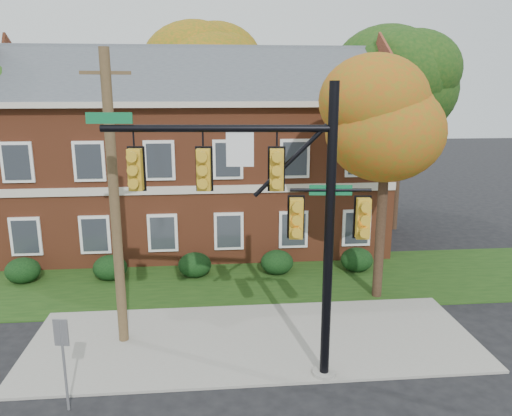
{
  "coord_description": "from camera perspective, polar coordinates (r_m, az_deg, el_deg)",
  "views": [
    {
      "loc": [
        -1.26,
        -13.29,
        7.89
      ],
      "look_at": [
        0.25,
        3.0,
        3.86
      ],
      "focal_mm": 35.0,
      "sensor_mm": 36.0,
      "label": 1
    }
  ],
  "objects": [
    {
      "name": "grass_strip",
      "position": [
        20.88,
        -1.47,
        -8.31
      ],
      "size": [
        30.0,
        6.0,
        0.04
      ],
      "primitive_type": "cube",
      "color": "#193811",
      "rests_on": "ground"
    },
    {
      "name": "sign_post",
      "position": [
        13.4,
        -21.22,
        -14.82
      ],
      "size": [
        0.36,
        0.1,
        2.46
      ],
      "rotation": [
        0.0,
        0.0,
        -0.17
      ],
      "color": "slate",
      "rests_on": "ground"
    },
    {
      "name": "apartment_building",
      "position": [
        25.42,
        -6.99,
        7.19
      ],
      "size": [
        18.8,
        8.8,
        9.74
      ],
      "color": "brown",
      "rests_on": "ground"
    },
    {
      "name": "hedge_far_right",
      "position": [
        22.21,
        11.45,
        -5.81
      ],
      "size": [
        1.4,
        1.26,
        1.05
      ],
      "primitive_type": "ellipsoid",
      "color": "black",
      "rests_on": "ground"
    },
    {
      "name": "traffic_signal",
      "position": [
        12.69,
        2.04,
        0.52
      ],
      "size": [
        7.15,
        1.0,
        8.0
      ],
      "rotation": [
        0.0,
        0.0,
        -0.1
      ],
      "color": "gray",
      "rests_on": "ground"
    },
    {
      "name": "tree_near_right",
      "position": [
        18.38,
        15.58,
        9.54
      ],
      "size": [
        4.5,
        4.25,
        8.58
      ],
      "color": "black",
      "rests_on": "ground"
    },
    {
      "name": "ground",
      "position": [
        15.51,
        0.1,
        -16.73
      ],
      "size": [
        120.0,
        120.0,
        0.0
      ],
      "primitive_type": "plane",
      "color": "black",
      "rests_on": "ground"
    },
    {
      "name": "tree_right_rear",
      "position": [
        28.17,
        17.26,
        13.72
      ],
      "size": [
        6.3,
        5.95,
        10.62
      ],
      "color": "black",
      "rests_on": "ground"
    },
    {
      "name": "utility_pole",
      "position": [
        15.28,
        -15.86,
        0.59
      ],
      "size": [
        1.38,
        0.39,
        8.92
      ],
      "rotation": [
        0.0,
        0.0,
        0.21
      ],
      "color": "#503D25",
      "rests_on": "ground"
    },
    {
      "name": "hedge_far_left",
      "position": [
        22.67,
        -25.1,
        -6.48
      ],
      "size": [
        1.4,
        1.26,
        1.05
      ],
      "primitive_type": "ellipsoid",
      "color": "black",
      "rests_on": "ground"
    },
    {
      "name": "hedge_right",
      "position": [
        21.49,
        2.41,
        -6.21
      ],
      "size": [
        1.4,
        1.26,
        1.05
      ],
      "primitive_type": "ellipsoid",
      "color": "black",
      "rests_on": "ground"
    },
    {
      "name": "hedge_center",
      "position": [
        21.32,
        -7.01,
        -6.47
      ],
      "size": [
        1.4,
        1.26,
        1.05
      ],
      "primitive_type": "ellipsoid",
      "color": "black",
      "rests_on": "ground"
    },
    {
      "name": "hedge_left",
      "position": [
        21.73,
        -16.33,
        -6.56
      ],
      "size": [
        1.4,
        1.26,
        1.05
      ],
      "primitive_type": "ellipsoid",
      "color": "black",
      "rests_on": "ground"
    },
    {
      "name": "tree_far_rear",
      "position": [
        33.11,
        -4.42,
        15.46
      ],
      "size": [
        6.84,
        6.46,
        11.52
      ],
      "color": "black",
      "rests_on": "ground"
    },
    {
      "name": "sidewalk",
      "position": [
        16.36,
        -0.24,
        -14.84
      ],
      "size": [
        14.0,
        5.0,
        0.08
      ],
      "primitive_type": "cube",
      "color": "gray",
      "rests_on": "ground"
    }
  ]
}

